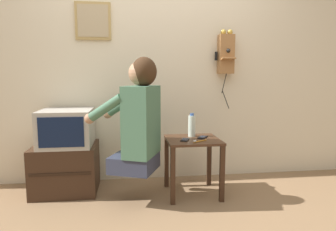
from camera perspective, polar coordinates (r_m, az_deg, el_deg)
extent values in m
plane|color=#846647|center=(2.41, -0.45, -19.85)|extent=(14.00, 14.00, 0.00)
cube|color=beige|center=(3.21, -2.89, 10.47)|extent=(6.80, 0.05, 2.55)
cube|color=#422819|center=(2.80, 4.74, -4.65)|extent=(0.49, 0.48, 0.02)
cube|color=#382215|center=(2.63, 0.92, -11.45)|extent=(0.04, 0.04, 0.51)
cube|color=#382215|center=(2.72, 10.26, -10.88)|extent=(0.04, 0.04, 0.51)
cube|color=#382215|center=(3.03, -0.29, -8.85)|extent=(0.04, 0.04, 0.51)
cube|color=#382215|center=(3.12, 7.83, -8.46)|extent=(0.04, 0.04, 0.51)
cube|color=#2D3347|center=(2.66, -6.42, -8.85)|extent=(0.48, 0.48, 0.14)
cube|color=#426B51|center=(2.55, -5.04, -1.05)|extent=(0.35, 0.45, 0.60)
sphere|color=#A37556|center=(2.52, -5.14, 8.04)|extent=(0.21, 0.21, 0.21)
ellipsoid|color=#382314|center=(2.52, -4.58, 8.34)|extent=(0.28, 0.29, 0.24)
cylinder|color=#426B51|center=(2.49, -11.90, 1.34)|extent=(0.33, 0.20, 0.24)
cylinder|color=#426B51|center=(2.79, -8.79, 2.07)|extent=(0.33, 0.20, 0.24)
sphere|color=#A37556|center=(2.57, -14.72, -0.58)|extent=(0.09, 0.09, 0.09)
sphere|color=#A37556|center=(2.86, -11.39, 0.33)|extent=(0.09, 0.09, 0.09)
cube|color=#382316|center=(3.08, -18.84, -9.49)|extent=(0.59, 0.49, 0.46)
cube|color=black|center=(2.84, -19.85, -10.51)|extent=(0.53, 0.01, 0.02)
cube|color=#ADA89E|center=(2.99, -18.69, -2.17)|extent=(0.47, 0.50, 0.34)
cube|color=#0C1938|center=(2.75, -19.70, -3.05)|extent=(0.38, 0.01, 0.27)
cube|color=#9E6B3D|center=(3.29, 10.96, 11.38)|extent=(0.16, 0.11, 0.41)
cube|color=#9E6B3D|center=(3.21, 11.43, 10.57)|extent=(0.14, 0.07, 0.03)
sphere|color=#B79338|center=(3.29, 10.51, 15.36)|extent=(0.06, 0.06, 0.06)
sphere|color=#B79338|center=(3.32, 11.73, 15.27)|extent=(0.06, 0.06, 0.06)
cone|color=black|center=(3.20, 11.58, 12.04)|extent=(0.04, 0.05, 0.04)
cylinder|color=black|center=(3.26, 9.17, 11.11)|extent=(0.03, 0.03, 0.09)
cylinder|color=black|center=(3.26, 10.65, 6.09)|extent=(0.04, 0.04, 0.22)
cylinder|color=black|center=(3.29, 10.94, 2.95)|extent=(0.07, 0.06, 0.19)
cube|color=tan|center=(3.23, -14.09, 17.09)|extent=(0.35, 0.02, 0.37)
cube|color=tan|center=(3.21, -14.12, 17.13)|extent=(0.30, 0.01, 0.32)
cube|color=black|center=(2.72, 3.25, -4.63)|extent=(0.10, 0.14, 0.01)
cube|color=black|center=(2.72, 3.25, -4.50)|extent=(0.08, 0.11, 0.00)
cube|color=black|center=(2.84, 6.58, -4.15)|extent=(0.12, 0.14, 0.01)
cube|color=black|center=(2.84, 6.58, -4.03)|extent=(0.10, 0.11, 0.00)
cylinder|color=silver|center=(2.88, 4.56, -2.02)|extent=(0.07, 0.07, 0.20)
cylinder|color=#2D4C8C|center=(2.87, 4.59, 0.20)|extent=(0.04, 0.04, 0.02)
cylinder|color=orange|center=(2.68, 6.12, -4.87)|extent=(0.14, 0.09, 0.01)
cube|color=white|center=(2.63, 5.10, -4.83)|extent=(0.03, 0.02, 0.01)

